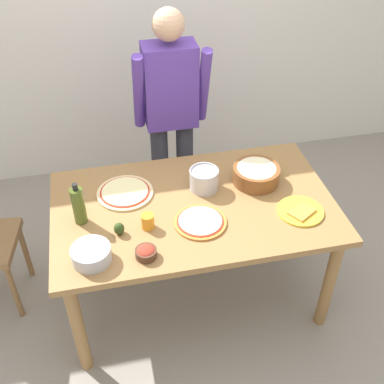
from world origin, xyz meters
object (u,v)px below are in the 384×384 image
pizza_raw_on_board (125,192)px  plate_with_slice (301,211)px  dining_table (194,216)px  avocado (119,229)px  cup_orange (148,221)px  olive_oil_bottle (79,205)px  person_cook (171,111)px  steel_pot (204,179)px  small_sauce_bowl (146,252)px  pizza_cooked_on_tray (200,222)px  popcorn_bowl (256,173)px  mixing_bowl_steel (91,254)px

pizza_raw_on_board → plate_with_slice: (0.94, -0.37, -0.00)m
dining_table → avocado: (-0.44, -0.15, 0.13)m
pizza_raw_on_board → cup_orange: (0.09, -0.31, 0.03)m
olive_oil_bottle → cup_orange: olive_oil_bottle is taller
person_cook → plate_with_slice: 1.11m
steel_pot → avocado: (-0.53, -0.28, -0.03)m
plate_with_slice → small_sauce_bowl: bearing=-170.4°
pizza_cooked_on_tray → steel_pot: (0.09, 0.29, 0.06)m
olive_oil_bottle → avocado: size_ratio=3.66×
pizza_cooked_on_tray → small_sauce_bowl: 0.37m
person_cook → popcorn_bowl: size_ratio=5.79×
popcorn_bowl → steel_pot: 0.32m
person_cook → olive_oil_bottle: bearing=-130.0°
pizza_cooked_on_tray → mixing_bowl_steel: (-0.59, -0.15, 0.03)m
steel_pot → avocado: bearing=-151.7°
mixing_bowl_steel → avocado: 0.22m
pizza_cooked_on_tray → mixing_bowl_steel: mixing_bowl_steel is taller
popcorn_bowl → mixing_bowl_steel: size_ratio=1.40×
pizza_raw_on_board → popcorn_bowl: size_ratio=1.18×
mixing_bowl_steel → olive_oil_bottle: bearing=97.8°
pizza_raw_on_board → pizza_cooked_on_tray: bearing=-42.5°
person_cook → avocado: size_ratio=23.14×
steel_pot → cup_orange: (-0.37, -0.27, -0.02)m
person_cook → avocado: person_cook is taller
popcorn_bowl → small_sauce_bowl: (-0.73, -0.47, -0.03)m
cup_orange → avocado: bearing=-174.0°
pizza_raw_on_board → pizza_cooked_on_tray: size_ratio=1.14×
person_cook → pizza_cooked_on_tray: bearing=-90.8°
plate_with_slice → mixing_bowl_steel: (-1.15, -0.12, 0.03)m
pizza_cooked_on_tray → avocado: avocado is taller
pizza_cooked_on_tray → cup_orange: (-0.28, 0.03, 0.03)m
dining_table → avocado: size_ratio=22.86×
pizza_cooked_on_tray → olive_oil_bottle: olive_oil_bottle is taller
dining_table → pizza_cooked_on_tray: (-0.00, -0.16, 0.10)m
plate_with_slice → mixing_bowl_steel: size_ratio=1.30×
pizza_raw_on_board → avocado: (-0.06, -0.33, 0.03)m
small_sauce_bowl → person_cook: bearing=73.2°
pizza_cooked_on_tray → popcorn_bowl: bearing=35.3°
popcorn_bowl → mixing_bowl_steel: bearing=-156.1°
small_sauce_bowl → steel_pot: bearing=49.2°
steel_pot → avocado: 0.60m
olive_oil_bottle → popcorn_bowl: bearing=7.6°
small_sauce_bowl → olive_oil_bottle: 0.46m
person_cook → dining_table: bearing=-90.9°
cup_orange → avocado: size_ratio=1.21×
pizza_cooked_on_tray → small_sauce_bowl: (-0.32, -0.18, 0.02)m
person_cook → steel_pot: person_cook is taller
popcorn_bowl → avocado: (-0.85, -0.28, -0.03)m
steel_pot → cup_orange: bearing=-144.4°
small_sauce_bowl → avocado: bearing=120.5°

